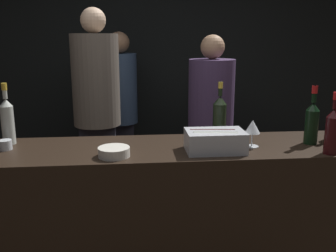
{
  "coord_description": "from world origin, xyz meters",
  "views": [
    {
      "loc": [
        -0.21,
        -1.85,
        1.6
      ],
      "look_at": [
        0.0,
        0.31,
        1.09
      ],
      "focal_mm": 40.0,
      "sensor_mm": 36.0,
      "label": 1
    }
  ],
  "objects_px": {
    "champagne_bottle": "(220,115)",
    "person_blond_tee": "(121,106)",
    "rose_wine_bottle": "(7,120)",
    "wine_glass": "(253,127)",
    "bowl_white": "(114,152)",
    "red_wine_bottle_burgundy": "(312,121)",
    "person_in_hoodie": "(97,106)",
    "person_grey_polo": "(211,118)",
    "ice_bin_with_bottles": "(215,140)",
    "candle_votive": "(5,145)",
    "red_wine_bottle_tall": "(333,130)"
  },
  "relations": [
    {
      "from": "candle_votive",
      "to": "person_blond_tee",
      "type": "distance_m",
      "value": 1.72
    },
    {
      "from": "bowl_white",
      "to": "candle_votive",
      "type": "bearing_deg",
      "value": 163.37
    },
    {
      "from": "bowl_white",
      "to": "wine_glass",
      "type": "height_order",
      "value": "wine_glass"
    },
    {
      "from": "champagne_bottle",
      "to": "red_wine_bottle_tall",
      "type": "distance_m",
      "value": 0.69
    },
    {
      "from": "rose_wine_bottle",
      "to": "person_in_hoodie",
      "type": "relative_size",
      "value": 0.2
    },
    {
      "from": "ice_bin_with_bottles",
      "to": "rose_wine_bottle",
      "type": "distance_m",
      "value": 1.25
    },
    {
      "from": "red_wine_bottle_burgundy",
      "to": "person_grey_polo",
      "type": "height_order",
      "value": "person_grey_polo"
    },
    {
      "from": "wine_glass",
      "to": "candle_votive",
      "type": "distance_m",
      "value": 1.45
    },
    {
      "from": "ice_bin_with_bottles",
      "to": "person_in_hoodie",
      "type": "distance_m",
      "value": 1.43
    },
    {
      "from": "champagne_bottle",
      "to": "person_grey_polo",
      "type": "xyz_separation_m",
      "value": [
        0.14,
        0.9,
        -0.22
      ]
    },
    {
      "from": "candle_votive",
      "to": "champagne_bottle",
      "type": "bearing_deg",
      "value": 7.98
    },
    {
      "from": "person_grey_polo",
      "to": "ice_bin_with_bottles",
      "type": "bearing_deg",
      "value": -95.58
    },
    {
      "from": "champagne_bottle",
      "to": "person_in_hoodie",
      "type": "relative_size",
      "value": 0.19
    },
    {
      "from": "candle_votive",
      "to": "ice_bin_with_bottles",
      "type": "bearing_deg",
      "value": -6.86
    },
    {
      "from": "wine_glass",
      "to": "ice_bin_with_bottles",
      "type": "bearing_deg",
      "value": -164.35
    },
    {
      "from": "red_wine_bottle_tall",
      "to": "person_grey_polo",
      "type": "xyz_separation_m",
      "value": [
        -0.4,
        1.34,
        -0.21
      ]
    },
    {
      "from": "ice_bin_with_bottles",
      "to": "rose_wine_bottle",
      "type": "bearing_deg",
      "value": 167.6
    },
    {
      "from": "candle_votive",
      "to": "person_blond_tee",
      "type": "bearing_deg",
      "value": 68.91
    },
    {
      "from": "red_wine_bottle_burgundy",
      "to": "person_blond_tee",
      "type": "relative_size",
      "value": 0.22
    },
    {
      "from": "ice_bin_with_bottles",
      "to": "person_in_hoodie",
      "type": "relative_size",
      "value": 0.18
    },
    {
      "from": "champagne_bottle",
      "to": "person_blond_tee",
      "type": "height_order",
      "value": "person_blond_tee"
    },
    {
      "from": "person_in_hoodie",
      "to": "person_blond_tee",
      "type": "height_order",
      "value": "person_in_hoodie"
    },
    {
      "from": "wine_glass",
      "to": "person_grey_polo",
      "type": "xyz_separation_m",
      "value": [
        -0.0,
        1.16,
        -0.19
      ]
    },
    {
      "from": "rose_wine_bottle",
      "to": "wine_glass",
      "type": "bearing_deg",
      "value": -7.84
    },
    {
      "from": "rose_wine_bottle",
      "to": "person_in_hoodie",
      "type": "xyz_separation_m",
      "value": [
        0.45,
        0.94,
        -0.09
      ]
    },
    {
      "from": "ice_bin_with_bottles",
      "to": "champagne_bottle",
      "type": "distance_m",
      "value": 0.35
    },
    {
      "from": "champagne_bottle",
      "to": "person_in_hoodie",
      "type": "height_order",
      "value": "person_in_hoodie"
    },
    {
      "from": "ice_bin_with_bottles",
      "to": "bowl_white",
      "type": "height_order",
      "value": "ice_bin_with_bottles"
    },
    {
      "from": "bowl_white",
      "to": "rose_wine_bottle",
      "type": "bearing_deg",
      "value": 154.27
    },
    {
      "from": "ice_bin_with_bottles",
      "to": "person_blond_tee",
      "type": "xyz_separation_m",
      "value": [
        -0.58,
        1.75,
        -0.11
      ]
    },
    {
      "from": "ice_bin_with_bottles",
      "to": "rose_wine_bottle",
      "type": "relative_size",
      "value": 0.89
    },
    {
      "from": "person_in_hoodie",
      "to": "champagne_bottle",
      "type": "bearing_deg",
      "value": -25.25
    },
    {
      "from": "person_blond_tee",
      "to": "champagne_bottle",
      "type": "bearing_deg",
      "value": 31.48
    },
    {
      "from": "ice_bin_with_bottles",
      "to": "red_wine_bottle_burgundy",
      "type": "bearing_deg",
      "value": 8.99
    },
    {
      "from": "champagne_bottle",
      "to": "person_grey_polo",
      "type": "height_order",
      "value": "person_grey_polo"
    },
    {
      "from": "ice_bin_with_bottles",
      "to": "bowl_white",
      "type": "distance_m",
      "value": 0.57
    },
    {
      "from": "bowl_white",
      "to": "person_blond_tee",
      "type": "bearing_deg",
      "value": 90.44
    },
    {
      "from": "red_wine_bottle_burgundy",
      "to": "person_blond_tee",
      "type": "distance_m",
      "value": 2.05
    },
    {
      "from": "champagne_bottle",
      "to": "rose_wine_bottle",
      "type": "distance_m",
      "value": 1.32
    },
    {
      "from": "candle_votive",
      "to": "person_in_hoodie",
      "type": "bearing_deg",
      "value": 67.89
    },
    {
      "from": "bowl_white",
      "to": "candle_votive",
      "type": "distance_m",
      "value": 0.66
    },
    {
      "from": "rose_wine_bottle",
      "to": "person_blond_tee",
      "type": "bearing_deg",
      "value": 66.86
    },
    {
      "from": "ice_bin_with_bottles",
      "to": "red_wine_bottle_tall",
      "type": "distance_m",
      "value": 0.65
    },
    {
      "from": "bowl_white",
      "to": "champagne_bottle",
      "type": "relative_size",
      "value": 0.49
    },
    {
      "from": "ice_bin_with_bottles",
      "to": "champagne_bottle",
      "type": "xyz_separation_m",
      "value": [
        0.1,
        0.33,
        0.08
      ]
    },
    {
      "from": "wine_glass",
      "to": "person_in_hoodie",
      "type": "height_order",
      "value": "person_in_hoodie"
    },
    {
      "from": "bowl_white",
      "to": "ice_bin_with_bottles",
      "type": "bearing_deg",
      "value": 4.45
    },
    {
      "from": "bowl_white",
      "to": "rose_wine_bottle",
      "type": "relative_size",
      "value": 0.47
    },
    {
      "from": "rose_wine_bottle",
      "to": "candle_votive",
      "type": "bearing_deg",
      "value": -83.37
    },
    {
      "from": "candle_votive",
      "to": "red_wine_bottle_tall",
      "type": "height_order",
      "value": "red_wine_bottle_tall"
    }
  ]
}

